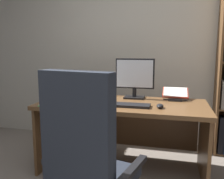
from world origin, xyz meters
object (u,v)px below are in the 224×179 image
Objects in this scene: laptop at (89,92)px; computer_mouse at (160,106)px; monitor at (135,79)px; open_binder at (69,103)px; notepad at (106,100)px; keyboard at (128,105)px; pen at (108,100)px; office_chair at (87,170)px; reading_stand_with_book at (175,94)px; desk at (124,119)px.

computer_mouse is at bearing -26.32° from laptop.
monitor is at bearing -0.13° from laptop.
open_binder is 0.39m from notepad.
keyboard reaches higher than notepad.
monitor reaches higher than pen.
office_chair reaches higher than computer_mouse.
office_chair is at bearing -81.18° from notepad.
office_chair reaches higher than reading_stand_with_book.
monitor is 0.56m from laptop.
keyboard is at bearing 95.57° from office_chair.
computer_mouse reaches higher than keyboard.
laptop is at bearing 142.30° from keyboard.
computer_mouse is 0.38× the size of reading_stand_with_book.
keyboard is (0.00, -0.41, -0.20)m from monitor.
monitor reaches higher than reading_stand_with_book.
computer_mouse is 0.50× the size of notepad.
monitor is 0.83× the size of open_binder.
computer_mouse is (0.83, -0.41, -0.03)m from laptop.
laptop is (-0.42, 1.23, 0.29)m from office_chair.
office_chair is 3.16× the size of laptop.
laptop is at bearing 122.19° from office_chair.
keyboard is 0.58m from open_binder.
laptop reaches higher than reading_stand_with_book.
office_chair is 10.89× the size of computer_mouse.
open_binder is (-0.58, -0.05, -0.00)m from keyboard.
desk is 16.16× the size of computer_mouse.
office_chair reaches higher than laptop.
desk is 0.50m from computer_mouse.
computer_mouse is at bearing -19.58° from pen.
notepad is at bearing -141.64° from monitor.
pen reaches higher than notepad.
office_chair is 5.39× the size of notepad.
monitor reaches higher than computer_mouse.
computer_mouse is 0.20× the size of open_binder.
reading_stand_with_book is (0.44, 0.05, -0.16)m from monitor.
monitor is at bearing 40.51° from pen.
notepad reaches higher than desk.
open_binder is (-0.49, -0.28, 0.21)m from desk.
desk is 12.01× the size of pen.
notepad is (0.26, -0.22, -0.04)m from laptop.
notepad is at bearing 180.00° from pen.
office_chair is 1.43m from reading_stand_with_book.
notepad is at bearing 144.14° from keyboard.
desk is 4.69× the size of laptop.
office_chair is at bearing -97.83° from keyboard.
desk is at bearing -21.91° from laptop.
desk is at bearing 11.81° from pen.
monitor is 1.62× the size of reading_stand_with_book.
monitor is (0.08, 0.18, 0.41)m from desk.
pen is (-0.14, 1.02, 0.26)m from office_chair.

